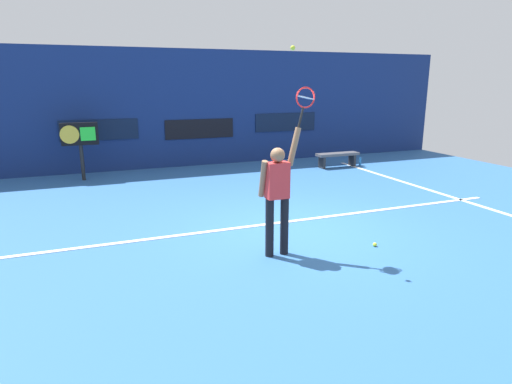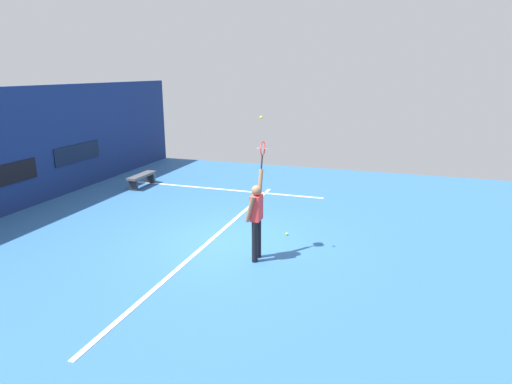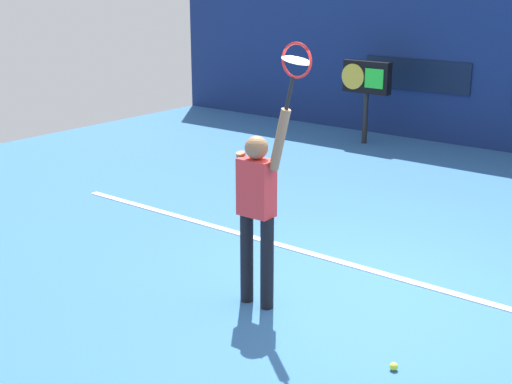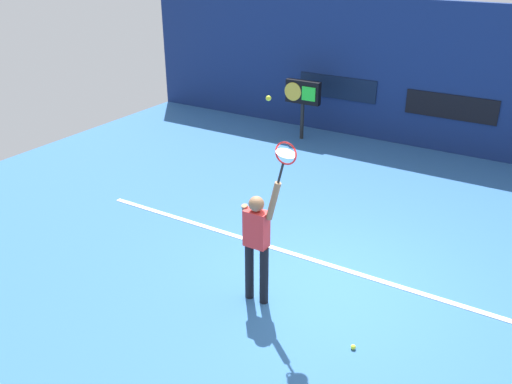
% 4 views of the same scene
% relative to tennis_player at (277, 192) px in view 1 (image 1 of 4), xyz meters
% --- Properties ---
extents(ground_plane, '(18.00, 18.00, 0.00)m').
position_rel_tennis_player_xyz_m(ground_plane, '(0.79, 0.91, -1.01)').
color(ground_plane, '#2D609E').
extents(back_wall, '(18.00, 0.20, 3.60)m').
position_rel_tennis_player_xyz_m(back_wall, '(0.79, 7.88, 0.79)').
color(back_wall, navy).
rests_on(back_wall, ground_plane).
extents(sponsor_banner_center, '(2.20, 0.03, 0.60)m').
position_rel_tennis_player_xyz_m(sponsor_banner_center, '(0.79, 7.76, 0.16)').
color(sponsor_banner_center, black).
extents(sponsor_banner_portside, '(2.20, 0.03, 0.60)m').
position_rel_tennis_player_xyz_m(sponsor_banner_portside, '(-2.21, 7.76, 0.24)').
color(sponsor_banner_portside, '#0C1933').
extents(sponsor_banner_starboard, '(2.20, 0.03, 0.60)m').
position_rel_tennis_player_xyz_m(sponsor_banner_starboard, '(3.79, 7.76, 0.27)').
color(sponsor_banner_starboard, '#0C1933').
extents(court_baseline, '(10.00, 0.10, 0.01)m').
position_rel_tennis_player_xyz_m(court_baseline, '(0.79, 1.41, -1.00)').
color(court_baseline, white).
rests_on(court_baseline, ground_plane).
extents(court_sideline, '(0.10, 7.00, 0.01)m').
position_rel_tennis_player_xyz_m(court_sideline, '(5.24, 2.91, -1.00)').
color(court_sideline, white).
rests_on(court_sideline, ground_plane).
extents(tennis_player, '(0.62, 0.31, 1.98)m').
position_rel_tennis_player_xyz_m(tennis_player, '(0.00, 0.00, 0.00)').
color(tennis_player, black).
rests_on(tennis_player, ground_plane).
extents(tennis_racket, '(0.38, 0.27, 0.63)m').
position_rel_tennis_player_xyz_m(tennis_racket, '(0.42, -0.00, 1.36)').
color(tennis_racket, black).
extents(tennis_ball, '(0.07, 0.07, 0.07)m').
position_rel_tennis_player_xyz_m(tennis_ball, '(0.19, -0.04, 2.08)').
color(tennis_ball, '#CCE033').
extents(scoreboard_clock, '(0.96, 0.20, 1.57)m').
position_rel_tennis_player_xyz_m(scoreboard_clock, '(-2.76, 6.80, 0.20)').
color(scoreboard_clock, black).
rests_on(scoreboard_clock, ground_plane).
extents(court_bench, '(1.40, 0.36, 0.45)m').
position_rel_tennis_player_xyz_m(court_bench, '(4.72, 5.88, -0.67)').
color(court_bench, '#4C4C51').
rests_on(court_bench, ground_plane).
extents(water_bottle, '(0.07, 0.07, 0.24)m').
position_rel_tennis_player_xyz_m(water_bottle, '(5.57, 5.88, -0.89)').
color(water_bottle, '#338CD8').
rests_on(water_bottle, ground_plane).
extents(spare_ball, '(0.07, 0.07, 0.07)m').
position_rel_tennis_player_xyz_m(spare_ball, '(1.65, -0.27, -0.98)').
color(spare_ball, '#CCE033').
rests_on(spare_ball, ground_plane).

